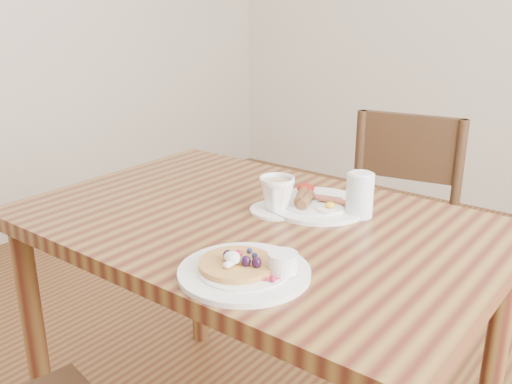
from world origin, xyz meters
The scene contains 6 objects.
dining_table centered at (0.00, 0.00, 0.65)m, with size 1.20×0.80×0.75m.
chair_far centered at (0.06, 0.74, 0.49)m, with size 0.49×0.49×0.88m.
pancake_plate centered at (0.18, -0.26, 0.76)m, with size 0.27×0.27×0.06m.
breakfast_plate centered at (0.08, 0.16, 0.76)m, with size 0.27×0.27×0.04m.
teacup_saucer centered at (0.01, 0.07, 0.79)m, with size 0.14×0.14×0.09m.
water_glass centered at (0.20, 0.17, 0.81)m, with size 0.07×0.07×0.11m, color silver.
Camera 1 is at (0.82, -1.06, 1.29)m, focal length 40.00 mm.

